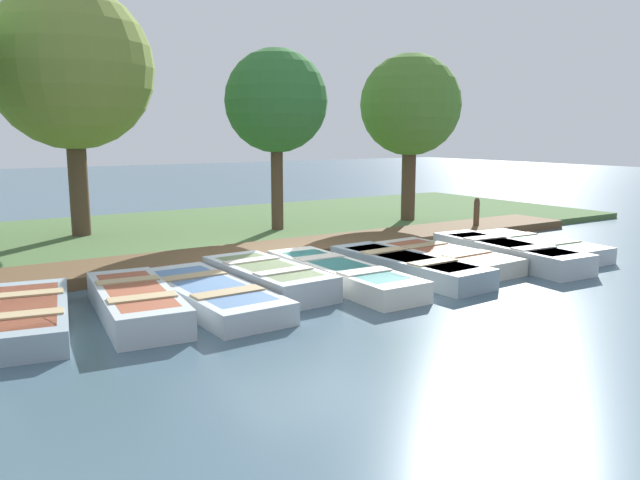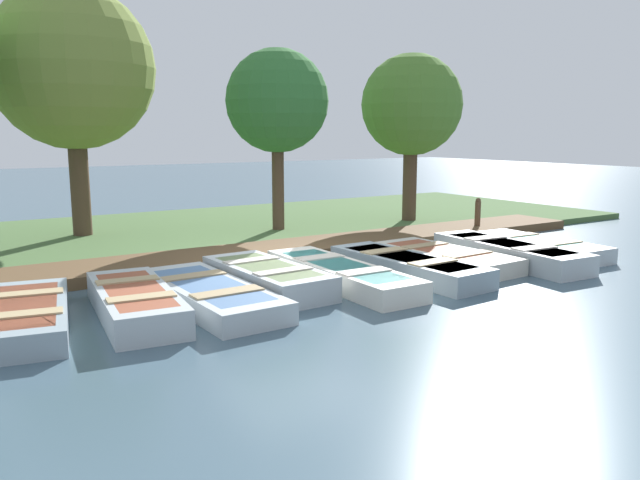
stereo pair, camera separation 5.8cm
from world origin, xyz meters
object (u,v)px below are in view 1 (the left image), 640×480
rowboat_1 (136,302)px  park_tree_center (276,102)px  park_tree_right (410,106)px  rowboat_0 (22,316)px  rowboat_6 (445,257)px  rowboat_8 (537,246)px  rowboat_7 (508,252)px  mooring_post_far (476,215)px  rowboat_4 (341,274)px  rowboat_3 (267,277)px  rowboat_5 (407,266)px  rowboat_2 (210,294)px  park_tree_left (71,69)px

rowboat_1 → park_tree_center: 7.84m
park_tree_right → rowboat_0: bearing=-67.1°
rowboat_6 → rowboat_8: (0.22, 2.46, 0.01)m
rowboat_7 → mooring_post_far: bearing=146.7°
rowboat_4 → rowboat_6: 2.56m
rowboat_3 → park_tree_center: 6.34m
rowboat_0 → rowboat_5: size_ratio=0.90×
rowboat_2 → park_tree_left: (-6.83, -0.38, 3.82)m
rowboat_3 → rowboat_4: (0.32, 1.25, -0.03)m
rowboat_1 → rowboat_7: (0.31, 7.33, 0.00)m
rowboat_3 → park_tree_left: bearing=-169.3°
rowboat_1 → park_tree_left: size_ratio=0.50×
rowboat_0 → mooring_post_far: bearing=112.7°
rowboat_0 → park_tree_right: bearing=123.4°
park_tree_center → park_tree_left: bearing=-111.7°
rowboat_3 → park_tree_right: (-4.30, 6.70, 3.05)m
rowboat_4 → park_tree_center: (-5.09, 1.58, 3.11)m
rowboat_2 → park_tree_right: size_ratio=0.70×
rowboat_0 → park_tree_center: size_ratio=0.66×
rowboat_1 → mooring_post_far: 9.89m
rowboat_2 → rowboat_4: size_ratio=0.92×
rowboat_5 → mooring_post_far: size_ratio=3.65×
rowboat_3 → rowboat_6: rowboat_3 is taller
rowboat_1 → rowboat_4: 3.52m
rowboat_0 → rowboat_4: bearing=97.9°
rowboat_3 → rowboat_4: rowboat_3 is taller
rowboat_3 → rowboat_4: size_ratio=0.76×
rowboat_7 → park_tree_right: size_ratio=0.75×
rowboat_1 → park_tree_center: (-5.10, 5.09, 3.08)m
rowboat_3 → rowboat_6: size_ratio=0.90×
rowboat_6 → rowboat_7: 1.35m
park_tree_center → rowboat_8: bearing=33.6°
rowboat_3 → mooring_post_far: mooring_post_far is taller
rowboat_7 → mooring_post_far: size_ratio=3.79×
rowboat_1 → rowboat_8: rowboat_1 is taller
rowboat_6 → park_tree_center: 5.93m
rowboat_7 → park_tree_right: (-4.94, 1.64, 3.05)m
rowboat_5 → mooring_post_far: 5.41m
rowboat_0 → rowboat_4: 4.95m
rowboat_4 → park_tree_right: size_ratio=0.77×
rowboat_6 → park_tree_right: park_tree_right is taller
park_tree_left → rowboat_3: bearing=13.2°
rowboat_0 → rowboat_7: rowboat_7 is taller
rowboat_6 → mooring_post_far: (-2.46, 3.47, 0.30)m
rowboat_3 → mooring_post_far: (-2.28, 7.27, 0.25)m
rowboat_2 → rowboat_0: bearing=-97.1°
rowboat_6 → park_tree_left: (-6.68, -5.32, 3.82)m
rowboat_2 → mooring_post_far: bearing=105.4°
rowboat_2 → park_tree_center: size_ratio=0.72×
rowboat_3 → rowboat_4: bearing=73.2°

